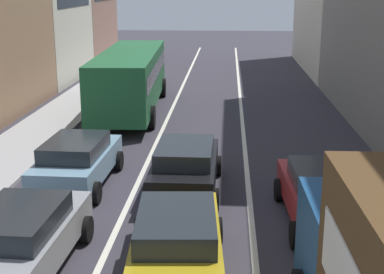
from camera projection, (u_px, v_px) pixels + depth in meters
sidewalk_left at (55, 120)px, 24.81m from camera, size 2.60×64.00×0.14m
lane_stripe_left at (166, 123)px, 24.51m from camera, size 0.16×60.00×0.01m
lane_stripe_right at (243, 124)px, 24.29m from camera, size 0.16×60.00×0.01m
sedan_centre_lane_second at (177, 241)px, 11.49m from camera, size 2.29×4.41×1.49m
wagon_left_lane_second at (22, 237)px, 11.66m from camera, size 2.17×4.35×1.49m
hatchback_centre_lane_third at (185, 166)px, 16.25m from camera, size 2.09×4.31×1.49m
sedan_left_lane_third at (77, 160)px, 16.75m from camera, size 2.15×4.34×1.49m
sedan_right_lane_behind_truck at (324, 194)px, 14.08m from camera, size 2.22×4.38×1.49m
bus_mid_queue_primary at (130, 76)px, 26.13m from camera, size 3.16×10.60×2.90m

